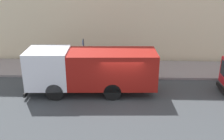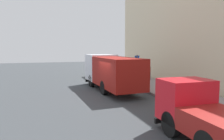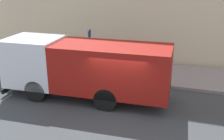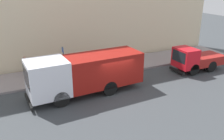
% 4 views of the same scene
% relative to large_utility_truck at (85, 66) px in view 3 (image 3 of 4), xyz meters
% --- Properties ---
extents(ground, '(80.00, 80.00, 0.00)m').
position_rel_large_utility_truck_xyz_m(ground, '(-0.67, -2.00, -1.64)').
color(ground, '#3B3F43').
extents(sidewalk, '(3.86, 30.00, 0.17)m').
position_rel_large_utility_truck_xyz_m(sidewalk, '(4.26, -2.00, -1.56)').
color(sidewalk, gray).
rests_on(sidewalk, ground).
extents(large_utility_truck, '(2.80, 8.30, 2.89)m').
position_rel_large_utility_truck_xyz_m(large_utility_truck, '(0.00, 0.00, 0.00)').
color(large_utility_truck, white).
rests_on(large_utility_truck, ground).
extents(pedestrian_walking, '(0.50, 0.50, 1.61)m').
position_rel_large_utility_truck_xyz_m(pedestrian_walking, '(5.41, 3.48, -0.64)').
color(pedestrian_walking, black).
rests_on(pedestrian_walking, sidewalk).
extents(traffic_cone_orange, '(0.47, 0.47, 0.67)m').
position_rel_large_utility_truck_xyz_m(traffic_cone_orange, '(3.18, 3.15, -1.14)').
color(traffic_cone_orange, orange).
rests_on(traffic_cone_orange, sidewalk).
extents(street_sign_post, '(0.44, 0.08, 2.73)m').
position_rel_large_utility_truck_xyz_m(street_sign_post, '(2.74, 0.83, 0.13)').
color(street_sign_post, '#4C5156').
rests_on(street_sign_post, sidewalk).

